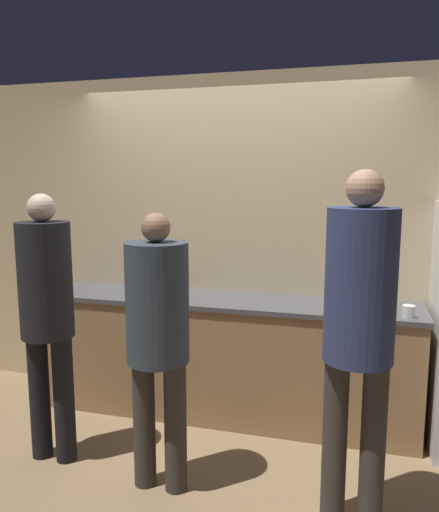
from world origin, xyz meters
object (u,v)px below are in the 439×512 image
person_center (158,328)px  person_right (359,318)px  fruit_bowl (161,284)px  cup_white (409,312)px  person_left (47,307)px  utensil_crock (345,293)px  bottle_green (377,303)px

person_center → person_right: size_ratio=0.88×
fruit_bowl → person_right: bearing=-35.8°
cup_white → fruit_bowl: bearing=171.0°
person_right → cup_white: 0.88m
fruit_bowl → cup_white: 1.85m
person_right → fruit_bowl: 1.88m
person_right → person_left: bearing=177.1°
utensil_crock → bottle_green: size_ratio=1.80×
person_center → bottle_green: person_center is taller
person_right → utensil_crock: size_ratio=5.98×
person_left → utensil_crock: bearing=29.0°
person_left → bottle_green: size_ratio=9.97×
person_right → cup_white: person_right is taller
cup_white → person_left: bearing=-162.1°
person_left → utensil_crock: size_ratio=5.54×
person_left → person_right: (1.88, -0.09, 0.10)m
fruit_bowl → person_center: bearing=-68.8°
person_left → fruit_bowl: 1.06m
fruit_bowl → cup_white: bearing=-9.0°
fruit_bowl → bottle_green: size_ratio=1.80×
person_left → utensil_crock: person_left is taller
fruit_bowl → utensil_crock: size_ratio=1.00×
person_left → utensil_crock: 2.04m
fruit_bowl → bottle_green: 1.65m
person_center → fruit_bowl: bearing=111.2°
person_left → cup_white: bearing=17.9°
person_center → person_right: 1.10m
person_right → utensil_crock: (-0.10, 1.08, -0.12)m
cup_white → person_right: bearing=-111.3°
person_right → fruit_bowl: (-1.52, 1.09, -0.14)m
person_center → fruit_bowl: size_ratio=5.24×
person_right → utensil_crock: bearing=95.2°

